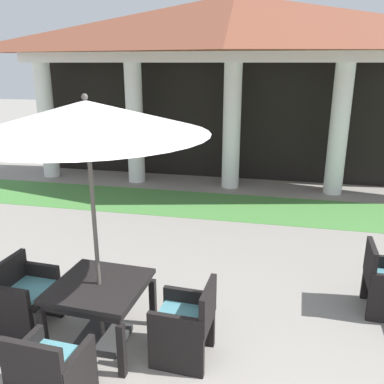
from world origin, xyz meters
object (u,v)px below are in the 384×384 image
(patio_chair_near_foreground_east, at_px, (186,324))
(patio_chair_near_foreground_south, at_px, (50,372))
(patio_umbrella_near_foreground, at_px, (86,121))
(patio_chair_near_foreground_west, at_px, (25,295))
(patio_table_near_foreground, at_px, (100,292))
(patio_chair_mid_left_west, at_px, (384,282))

(patio_chair_near_foreground_east, distance_m, patio_chair_near_foreground_south, 1.36)
(patio_umbrella_near_foreground, xyz_separation_m, patio_chair_near_foreground_south, (-0.05, -0.96, -2.04))
(patio_chair_near_foreground_east, relative_size, patio_chair_near_foreground_west, 1.03)
(patio_table_near_foreground, bearing_deg, patio_umbrella_near_foreground, 0.00)
(patio_umbrella_near_foreground, distance_m, patio_chair_near_foreground_east, 2.25)
(patio_chair_mid_left_west, bearing_deg, patio_table_near_foreground, -65.11)
(patio_table_near_foreground, height_order, patio_chair_near_foreground_west, patio_chair_near_foreground_west)
(patio_table_near_foreground, distance_m, patio_chair_mid_left_west, 3.40)
(patio_chair_near_foreground_west, bearing_deg, patio_chair_near_foreground_south, 44.91)
(patio_chair_near_foreground_south, height_order, patio_chair_near_foreground_west, patio_chair_near_foreground_west)
(patio_chair_near_foreground_east, bearing_deg, patio_table_near_foreground, 90.00)
(patio_chair_mid_left_west, bearing_deg, patio_chair_near_foreground_south, -52.24)
(patio_chair_near_foreground_south, xyz_separation_m, patio_chair_mid_left_west, (3.19, 2.24, 0.00))
(patio_umbrella_near_foreground, bearing_deg, patio_chair_mid_left_west, 22.17)
(patio_chair_near_foreground_east, distance_m, patio_chair_mid_left_west, 2.55)
(patio_umbrella_near_foreground, xyz_separation_m, patio_chair_mid_left_west, (3.14, 1.28, -2.04))
(patio_table_near_foreground, xyz_separation_m, patio_chair_mid_left_west, (3.14, 1.28, -0.22))
(patio_umbrella_near_foreground, height_order, patio_chair_near_foreground_east, patio_umbrella_near_foreground)
(patio_chair_near_foreground_south, bearing_deg, patio_chair_mid_left_west, 38.15)
(patio_table_near_foreground, relative_size, patio_chair_mid_left_west, 1.13)
(patio_chair_near_foreground_east, relative_size, patio_chair_near_foreground_south, 1.04)
(patio_table_near_foreground, bearing_deg, patio_chair_near_foreground_west, 176.90)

